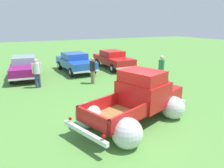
{
  "coord_description": "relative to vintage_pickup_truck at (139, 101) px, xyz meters",
  "views": [
    {
      "loc": [
        -3.92,
        -6.11,
        3.62
      ],
      "look_at": [
        0.0,
        1.65,
        1.08
      ],
      "focal_mm": 33.58,
      "sensor_mm": 36.0,
      "label": 1
    }
  ],
  "objects": [
    {
      "name": "show_car_3",
      "position": [
        3.52,
        9.03,
        0.02
      ],
      "size": [
        1.87,
        4.42,
        1.43
      ],
      "rotation": [
        0.0,
        0.0,
        -1.56
      ],
      "color": "black",
      "rests_on": "ground"
    },
    {
      "name": "ground_plane",
      "position": [
        -0.37,
        -0.13,
        -0.76
      ],
      "size": [
        80.0,
        80.0,
        0.0
      ],
      "primitive_type": "plane",
      "color": "#548C3D"
    },
    {
      "name": "spectator_0",
      "position": [
        3.95,
        3.47,
        0.25
      ],
      "size": [
        0.51,
        0.46,
        1.76
      ],
      "rotation": [
        0.0,
        0.0,
        2.04
      ],
      "color": "#4C4742",
      "rests_on": "ground"
    },
    {
      "name": "spectator_2",
      "position": [
        -2.86,
        6.1,
        0.22
      ],
      "size": [
        0.54,
        0.37,
        1.71
      ],
      "rotation": [
        0.0,
        0.0,
        4.82
      ],
      "color": "navy",
      "rests_on": "ground"
    },
    {
      "name": "vintage_pickup_truck",
      "position": [
        0.0,
        0.0,
        0.0
      ],
      "size": [
        4.99,
        3.82,
        1.96
      ],
      "rotation": [
        0.0,
        0.0,
        0.33
      ],
      "color": "black",
      "rests_on": "ground"
    },
    {
      "name": "spectator_1",
      "position": [
        0.31,
        5.49,
        0.17
      ],
      "size": [
        0.41,
        0.54,
        1.63
      ],
      "rotation": [
        0.0,
        0.0,
        0.23
      ],
      "color": "gray",
      "rests_on": "ground"
    },
    {
      "name": "show_car_2",
      "position": [
        0.34,
        9.17,
        0.03
      ],
      "size": [
        2.05,
        4.53,
        1.43
      ],
      "rotation": [
        0.0,
        0.0,
        -1.53
      ],
      "color": "black",
      "rests_on": "ground"
    },
    {
      "name": "show_car_1",
      "position": [
        -3.26,
        9.07,
        0.03
      ],
      "size": [
        2.27,
        4.84,
        1.43
      ],
      "rotation": [
        0.0,
        0.0,
        -1.68
      ],
      "color": "black",
      "rests_on": "ground"
    }
  ]
}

